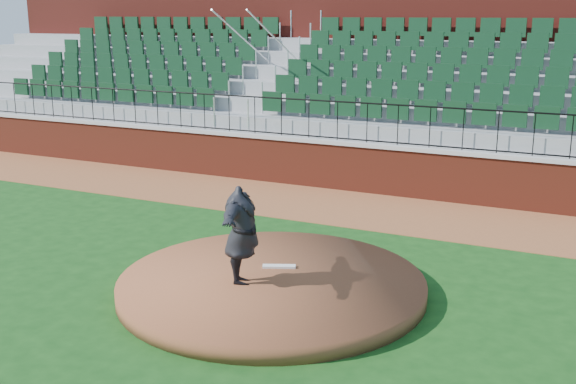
# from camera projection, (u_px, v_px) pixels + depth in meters

# --- Properties ---
(ground) EXTENTS (90.00, 90.00, 0.00)m
(ground) POSITION_uv_depth(u_px,v_px,m) (250.00, 285.00, 11.97)
(ground) COLOR #123F12
(ground) RESTS_ON ground
(warning_track) EXTENTS (34.00, 3.20, 0.01)m
(warning_track) POSITION_uv_depth(u_px,v_px,m) (359.00, 208.00, 16.68)
(warning_track) COLOR brown
(warning_track) RESTS_ON ground
(field_wall) EXTENTS (34.00, 0.35, 1.20)m
(field_wall) POSITION_uv_depth(u_px,v_px,m) (381.00, 170.00, 17.93)
(field_wall) COLOR maroon
(field_wall) RESTS_ON ground
(wall_cap) EXTENTS (34.00, 0.45, 0.10)m
(wall_cap) POSITION_uv_depth(u_px,v_px,m) (382.00, 146.00, 17.77)
(wall_cap) COLOR #B7B7B7
(wall_cap) RESTS_ON field_wall
(wall_railing) EXTENTS (34.00, 0.05, 1.00)m
(wall_railing) POSITION_uv_depth(u_px,v_px,m) (382.00, 124.00, 17.64)
(wall_railing) COLOR black
(wall_railing) RESTS_ON wall_cap
(seating_stands) EXTENTS (34.00, 5.10, 4.60)m
(seating_stands) POSITION_uv_depth(u_px,v_px,m) (413.00, 93.00, 19.89)
(seating_stands) COLOR gray
(seating_stands) RESTS_ON ground
(concourse_wall) EXTENTS (34.00, 0.50, 5.50)m
(concourse_wall) POSITION_uv_depth(u_px,v_px,m) (438.00, 70.00, 22.23)
(concourse_wall) COLOR maroon
(concourse_wall) RESTS_ON ground
(pitchers_mound) EXTENTS (5.09, 5.09, 0.25)m
(pitchers_mound) POSITION_uv_depth(u_px,v_px,m) (272.00, 285.00, 11.65)
(pitchers_mound) COLOR brown
(pitchers_mound) RESTS_ON ground
(pitching_rubber) EXTENTS (0.58, 0.36, 0.04)m
(pitching_rubber) POSITION_uv_depth(u_px,v_px,m) (279.00, 266.00, 12.09)
(pitching_rubber) COLOR white
(pitching_rubber) RESTS_ON pitchers_mound
(pitcher) EXTENTS (1.25, 2.06, 1.63)m
(pitcher) POSITION_uv_depth(u_px,v_px,m) (241.00, 235.00, 11.21)
(pitcher) COLOR black
(pitcher) RESTS_ON pitchers_mound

